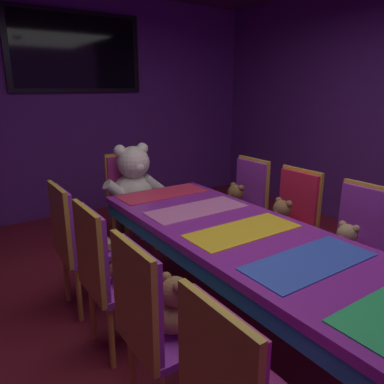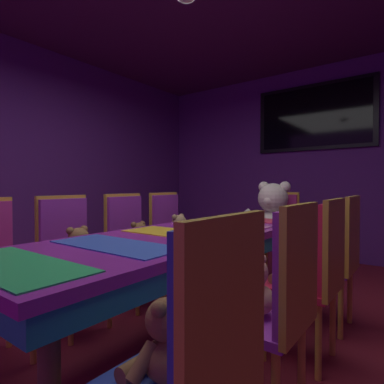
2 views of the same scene
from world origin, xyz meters
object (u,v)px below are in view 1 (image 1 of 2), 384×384
Objects in this scene: king_teddy_bear at (135,181)px; teddy_right_2 at (281,219)px; chair_left_3 at (73,236)px; chair_right_2 at (293,215)px; chair_right_1 at (358,238)px; chair_right_3 at (246,199)px; teddy_left_1 at (176,308)px; banquet_table at (243,243)px; teddy_right_1 at (345,245)px; teddy_left_3 at (92,233)px; teddy_left_2 at (125,263)px; wall_tv at (76,52)px; throne_chair at (128,191)px; chair_left_1 at (150,316)px; teddy_right_3 at (235,202)px; chair_left_2 at (103,266)px.

teddy_right_2 is at bearing 27.92° from king_teddy_bear.
chair_left_3 and chair_right_2 have the same top height.
chair_right_3 is (-0.00, 1.17, 0.00)m from chair_right_1.
teddy_left_1 is 1.64m from chair_right_2.
banquet_table is 0.76m from teddy_right_1.
teddy_left_3 is (-0.70, 0.89, -0.06)m from banquet_table.
teddy_left_2 is 3.23m from wall_tv.
wall_tv is (-0.83, 3.40, 1.45)m from chair_right_1.
teddy_left_1 is 1.18m from teddy_left_3.
teddy_left_1 is 1.53m from chair_right_1.
chair_left_3 is 1.23m from throne_chair.
chair_left_1 is 1.00× the size of chair_right_2.
throne_chair reaches higher than teddy_left_3.
teddy_right_2 is 0.32× the size of chair_right_3.
teddy_left_3 reaches higher than teddy_right_3.
chair_left_1 is 2.08m from king_teddy_bear.
chair_left_3 is at bearing -49.51° from king_teddy_bear.
chair_left_1 is (-0.84, -0.29, -0.06)m from banquet_table.
chair_right_2 is (1.54, -0.58, 0.01)m from teddy_left_3.
teddy_left_3 is at bearing -107.54° from wall_tv.
teddy_right_2 is at bearing -20.77° from chair_left_3.
teddy_right_2 is at bearing 90.62° from teddy_right_3.
teddy_right_2 is at bearing -0.51° from teddy_left_2.
banquet_table reaches higher than teddy_right_1.
teddy_left_1 reaches higher than teddy_right_1.
banquet_table is 0.89m from chair_left_1.
chair_right_3 and throne_chair have the same top height.
teddy_left_1 is at bearing -0.24° from teddy_right_1.
chair_left_3 reaches higher than teddy_left_2.
teddy_left_2 is at bearing 89.98° from teddy_left_1.
chair_left_2 is (0.00, 0.61, 0.00)m from chair_left_1.
teddy_left_2 is 0.95× the size of teddy_right_2.
chair_left_3 reaches higher than teddy_right_3.
chair_right_2 is at bearing -19.12° from chair_left_3.
chair_right_3 is at bearing 34.95° from chair_left_1.
throne_chair is at bearing -71.58° from teddy_right_1.
teddy_right_3 is (1.52, 0.56, -0.01)m from chair_left_2.
teddy_right_1 is at bearing -21.82° from chair_left_2.
teddy_right_3 reaches higher than teddy_left_1.
king_teddy_bear is at bearing -70.07° from teddy_right_1.
chair_left_1 reaches higher than teddy_left_2.
chair_right_2 is at bearing -0.47° from teddy_left_2.
teddy_left_1 is 0.99× the size of teddy_left_3.
chair_right_1 and throne_chair have the same top height.
chair_right_3 is 0.15m from teddy_right_3.
chair_left_2 is at bearing -20.10° from chair_right_1.
teddy_left_3 is (0.15, 0.00, -0.01)m from chair_left_3.
chair_right_1 is at bearing -35.13° from chair_left_3.
teddy_right_1 is at bearing -37.57° from chair_left_3.
teddy_left_1 is 1.81m from teddy_right_3.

